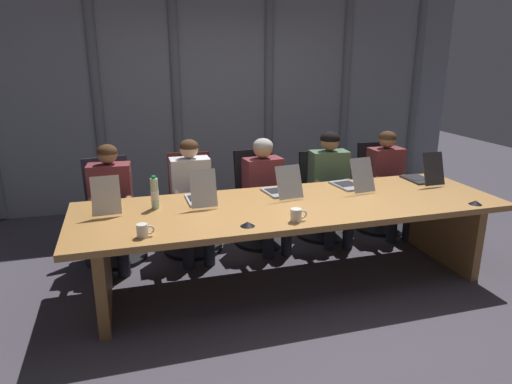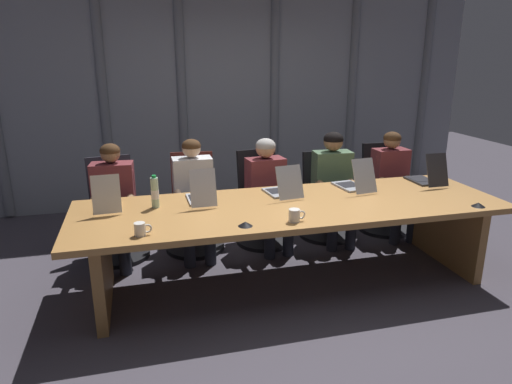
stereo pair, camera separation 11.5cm
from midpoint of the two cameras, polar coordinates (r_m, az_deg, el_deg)
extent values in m
plane|color=#47424C|center=(4.20, 5.08, -10.96)|extent=(13.43, 13.43, 0.00)
cube|color=#B77F42|center=(3.92, 5.35, -1.84)|extent=(3.65, 1.13, 0.05)
cube|color=black|center=(3.94, 5.32, -2.74)|extent=(3.10, 0.10, 0.06)
cube|color=olive|center=(3.85, -17.70, -8.78)|extent=(0.08, 0.96, 0.68)
cube|color=olive|center=(4.79, 23.29, -4.31)|extent=(0.08, 0.96, 0.68)
cube|color=gray|center=(6.16, -2.57, 12.94)|extent=(6.72, 0.10, 3.07)
cylinder|color=slate|center=(5.98, -18.00, 12.04)|extent=(0.12, 0.12, 3.01)
cylinder|color=slate|center=(6.00, -8.68, 12.67)|extent=(0.12, 0.12, 3.01)
cylinder|color=slate|center=(6.25, 2.86, 12.99)|extent=(0.12, 0.12, 3.01)
cylinder|color=slate|center=(6.68, 12.37, 12.88)|extent=(0.12, 0.12, 3.01)
cylinder|color=slate|center=(7.25, 20.59, 12.50)|extent=(0.12, 0.12, 3.01)
cube|color=beige|center=(3.99, -17.16, -1.68)|extent=(0.23, 0.33, 0.02)
cube|color=black|center=(4.01, -17.18, -1.44)|extent=(0.19, 0.19, 0.00)
cube|color=beige|center=(3.76, -17.30, -0.28)|extent=(0.22, 0.08, 0.30)
cube|color=black|center=(3.76, -17.30, -0.23)|extent=(0.20, 0.07, 0.27)
cube|color=#BCBCC1|center=(4.02, -6.16, -0.87)|extent=(0.22, 0.33, 0.02)
cube|color=black|center=(4.04, -6.22, -0.63)|extent=(0.18, 0.18, 0.00)
cube|color=#BCBCC1|center=(3.78, -5.72, 0.50)|extent=(0.22, 0.10, 0.30)
cube|color=black|center=(3.78, -5.74, 0.55)|extent=(0.19, 0.08, 0.27)
cube|color=#A8ADB7|center=(4.20, 3.72, -0.02)|extent=(0.27, 0.34, 0.02)
cube|color=black|center=(4.22, 3.59, 0.20)|extent=(0.22, 0.19, 0.00)
cube|color=#A8ADB7|center=(3.98, 5.04, 1.20)|extent=(0.25, 0.14, 0.28)
cube|color=black|center=(3.99, 5.00, 1.25)|extent=(0.22, 0.12, 0.25)
cube|color=#A8ADB7|center=(4.49, 12.27, 0.71)|extent=(0.26, 0.36, 0.02)
cube|color=black|center=(4.51, 12.10, 0.92)|extent=(0.21, 0.21, 0.00)
cube|color=#A8ADB7|center=(4.27, 14.08, 1.96)|extent=(0.23, 0.15, 0.30)
cube|color=black|center=(4.27, 14.03, 2.00)|extent=(0.21, 0.13, 0.27)
cube|color=#2D2D33|center=(4.89, 20.56, 1.33)|extent=(0.22, 0.34, 0.02)
cube|color=black|center=(4.91, 20.40, 1.52)|extent=(0.18, 0.19, 0.00)
cube|color=#2D2D33|center=(4.68, 22.27, 2.53)|extent=(0.22, 0.11, 0.31)
cube|color=black|center=(4.69, 22.23, 2.57)|extent=(0.19, 0.09, 0.27)
cube|color=#2D2D38|center=(4.67, -16.34, -2.96)|extent=(0.55, 0.55, 0.08)
cube|color=#2D2D38|center=(4.79, -17.03, 1.23)|extent=(0.45, 0.19, 0.52)
cylinder|color=#262628|center=(4.74, -16.13, -5.37)|extent=(0.05, 0.05, 0.34)
cylinder|color=black|center=(4.82, -15.94, -7.49)|extent=(0.60, 0.60, 0.04)
cube|color=#511E19|center=(4.70, -7.03, -2.26)|extent=(0.53, 0.53, 0.08)
cube|color=#511E19|center=(4.82, -7.26, 1.92)|extent=(0.44, 0.16, 0.52)
cylinder|color=#262628|center=(4.77, -6.94, -4.67)|extent=(0.05, 0.05, 0.34)
cylinder|color=black|center=(4.85, -6.86, -6.79)|extent=(0.60, 0.60, 0.04)
cube|color=black|center=(4.84, 1.73, -1.56)|extent=(0.53, 0.53, 0.08)
cube|color=black|center=(4.96, 0.79, 2.41)|extent=(0.44, 0.17, 0.51)
cylinder|color=#262628|center=(4.91, 1.71, -3.90)|extent=(0.05, 0.05, 0.34)
cylinder|color=black|center=(4.99, 1.69, -5.97)|extent=(0.60, 0.60, 0.04)
cube|color=black|center=(5.08, 9.53, -0.89)|extent=(0.50, 0.50, 0.08)
cube|color=black|center=(5.21, 8.79, 2.59)|extent=(0.44, 0.13, 0.45)
cylinder|color=#262628|center=(5.15, 9.41, -3.14)|extent=(0.05, 0.05, 0.34)
cylinder|color=black|center=(5.22, 9.31, -5.13)|extent=(0.60, 0.60, 0.04)
cube|color=black|center=(5.41, 16.55, -0.28)|extent=(0.51, 0.51, 0.08)
cube|color=black|center=(5.52, 15.76, 3.29)|extent=(0.44, 0.15, 0.51)
cylinder|color=#262628|center=(5.47, 16.37, -2.41)|extent=(0.05, 0.05, 0.34)
cylinder|color=black|center=(5.54, 16.20, -4.29)|extent=(0.60, 0.60, 0.04)
cube|color=brown|center=(4.57, -16.61, 0.39)|extent=(0.41, 0.25, 0.50)
sphere|color=#8C6647|center=(4.48, -16.98, 4.64)|extent=(0.18, 0.18, 0.18)
ellipsoid|color=#472D19|center=(4.48, -17.00, 4.92)|extent=(0.19, 0.19, 0.14)
cylinder|color=brown|center=(4.53, -14.61, 1.23)|extent=(0.08, 0.14, 0.27)
cylinder|color=#8C6647|center=(4.36, -14.72, -0.98)|extent=(0.09, 0.30, 0.06)
cylinder|color=brown|center=(4.57, -18.72, 1.02)|extent=(0.08, 0.14, 0.27)
cylinder|color=#8C6647|center=(4.41, -18.98, -1.18)|extent=(0.09, 0.30, 0.06)
cylinder|color=#262833|center=(4.45, -15.33, -3.73)|extent=(0.17, 0.41, 0.13)
cylinder|color=#262833|center=(4.36, -15.33, -7.16)|extent=(0.11, 0.11, 0.44)
cylinder|color=#262833|center=(4.48, -17.88, -3.83)|extent=(0.17, 0.41, 0.13)
cylinder|color=#262833|center=(4.39, -17.95, -7.24)|extent=(0.11, 0.11, 0.44)
cube|color=silver|center=(4.59, -7.16, 1.13)|extent=(0.38, 0.22, 0.51)
sphere|color=beige|center=(4.51, -7.32, 5.42)|extent=(0.18, 0.18, 0.18)
ellipsoid|color=#472D19|center=(4.51, -7.33, 5.70)|extent=(0.19, 0.19, 0.14)
cylinder|color=silver|center=(4.60, -5.18, 2.05)|extent=(0.07, 0.14, 0.27)
cylinder|color=beige|center=(4.43, -4.70, -0.08)|extent=(0.06, 0.30, 0.06)
cylinder|color=silver|center=(4.56, -9.20, 1.77)|extent=(0.07, 0.14, 0.27)
cylinder|color=beige|center=(4.39, -8.87, -0.39)|extent=(0.06, 0.30, 0.06)
cylinder|color=#262833|center=(4.50, -5.43, -2.94)|extent=(0.13, 0.40, 0.13)
cylinder|color=#262833|center=(4.41, -4.97, -6.30)|extent=(0.11, 0.11, 0.44)
cylinder|color=#262833|center=(4.48, -7.96, -3.14)|extent=(0.13, 0.40, 0.13)
cylinder|color=#262833|center=(4.39, -7.57, -6.52)|extent=(0.11, 0.11, 0.44)
cube|color=brown|center=(4.75, 1.86, 1.48)|extent=(0.41, 0.26, 0.46)
sphere|color=tan|center=(4.67, 1.90, 5.47)|extent=(0.20, 0.20, 0.20)
ellipsoid|color=#B2ADA8|center=(4.66, 1.91, 5.77)|extent=(0.20, 0.20, 0.15)
cylinder|color=brown|center=(4.80, 3.67, 2.14)|extent=(0.08, 0.14, 0.27)
cylinder|color=tan|center=(4.65, 4.69, 0.12)|extent=(0.09, 0.30, 0.06)
cylinder|color=brown|center=(4.68, 0.02, 1.79)|extent=(0.08, 0.14, 0.27)
cylinder|color=tan|center=(4.52, 0.95, -0.29)|extent=(0.09, 0.30, 0.06)
cylinder|color=#262833|center=(4.69, 3.89, -2.10)|extent=(0.17, 0.41, 0.13)
cylinder|color=#262833|center=(4.61, 4.76, -5.27)|extent=(0.11, 0.11, 0.44)
cylinder|color=#262833|center=(4.61, 1.62, -2.38)|extent=(0.17, 0.41, 0.13)
cylinder|color=#262833|center=(4.53, 2.45, -5.62)|extent=(0.11, 0.11, 0.44)
cube|color=#4C6B4C|center=(5.00, 10.05, 2.20)|extent=(0.41, 0.25, 0.49)
sphere|color=#8C6647|center=(4.92, 10.26, 6.20)|extent=(0.20, 0.20, 0.20)
ellipsoid|color=black|center=(4.92, 10.28, 6.49)|extent=(0.21, 0.21, 0.15)
cylinder|color=#4C6B4C|center=(5.04, 11.89, 2.90)|extent=(0.08, 0.14, 0.27)
cylinder|color=#8C6647|center=(4.89, 12.72, 0.98)|extent=(0.09, 0.30, 0.06)
cylinder|color=#4C6B4C|center=(4.93, 8.24, 2.77)|extent=(0.08, 0.14, 0.27)
cylinder|color=#8C6647|center=(4.77, 8.97, 0.80)|extent=(0.09, 0.30, 0.06)
cylinder|color=#262833|center=(4.93, 11.77, -1.46)|extent=(0.16, 0.41, 0.13)
cylinder|color=#262833|center=(4.84, 12.41, -4.49)|extent=(0.11, 0.11, 0.44)
cylinder|color=#262833|center=(4.86, 9.58, -1.60)|extent=(0.16, 0.41, 0.13)
cylinder|color=#262833|center=(4.77, 10.18, -4.68)|extent=(0.11, 0.11, 0.44)
cube|color=brown|center=(5.32, 16.86, 2.56)|extent=(0.37, 0.22, 0.49)
sphere|color=#8C6647|center=(5.25, 17.18, 6.17)|extent=(0.19, 0.19, 0.19)
ellipsoid|color=#472D19|center=(5.24, 17.20, 6.42)|extent=(0.19, 0.19, 0.14)
cylinder|color=brown|center=(5.39, 18.33, 3.19)|extent=(0.07, 0.14, 0.27)
cylinder|color=#8C6647|center=(5.25, 19.44, 1.41)|extent=(0.06, 0.30, 0.06)
cylinder|color=brown|center=(5.23, 15.45, 3.04)|extent=(0.07, 0.14, 0.27)
cylinder|color=#8C6647|center=(5.08, 16.51, 1.20)|extent=(0.06, 0.30, 0.06)
cylinder|color=#262833|center=(5.28, 18.65, -0.78)|extent=(0.13, 0.40, 0.13)
cylinder|color=#262833|center=(5.21, 19.50, -3.58)|extent=(0.11, 0.11, 0.44)
cylinder|color=#262833|center=(5.18, 16.80, -0.96)|extent=(0.13, 0.40, 0.13)
cylinder|color=#262833|center=(5.10, 17.63, -3.82)|extent=(0.11, 0.11, 0.44)
cylinder|color=#ADD1B2|center=(3.85, -11.63, -0.09)|extent=(0.06, 0.06, 0.25)
cylinder|color=white|center=(3.86, -11.62, -0.27)|extent=(0.06, 0.06, 0.08)
cylinder|color=green|center=(3.81, -11.75, 1.90)|extent=(0.03, 0.03, 0.02)
cylinder|color=white|center=(3.30, -13.28, -4.53)|extent=(0.08, 0.08, 0.09)
torus|color=white|center=(3.30, -12.38, -4.46)|extent=(0.07, 0.01, 0.07)
cylinder|color=white|center=(3.49, 5.72, -2.92)|extent=(0.09, 0.09, 0.10)
torus|color=white|center=(3.51, 6.56, -2.84)|extent=(0.07, 0.01, 0.07)
cone|color=black|center=(3.40, -0.37, -3.99)|extent=(0.11, 0.11, 0.03)
cone|color=black|center=(4.28, 26.62, -1.41)|extent=(0.11, 0.11, 0.03)
camera|label=1|loc=(0.06, -89.15, 0.26)|focal=32.18mm
camera|label=2|loc=(0.06, 90.85, -0.26)|focal=32.18mm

